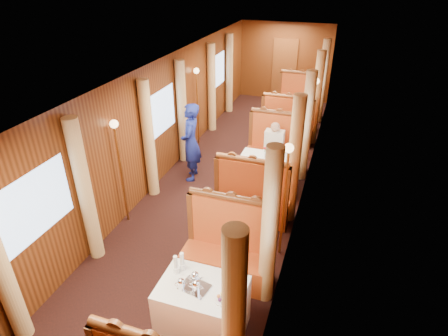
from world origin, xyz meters
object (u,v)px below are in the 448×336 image
at_px(banquette_mid_aft, 275,152).
at_px(banquette_far_fwd, 287,127).
at_px(banquette_near_aft, 228,253).
at_px(teapot_back, 195,279).
at_px(table_mid, 265,175).
at_px(banquette_far_aft, 299,103).
at_px(tea_tray, 195,287).
at_px(table_far, 293,116).
at_px(rose_vase_far, 296,97).
at_px(banquette_mid_fwd, 253,199).
at_px(passenger, 274,144).
at_px(teapot_left, 181,285).
at_px(teapot_right, 196,288).
at_px(table_near, 203,308).
at_px(rose_vase_mid, 265,151).
at_px(fruit_plate, 223,298).
at_px(steward, 191,142).

xyz_separation_m(banquette_mid_aft, banquette_far_fwd, (0.00, 1.47, 0.00)).
bearing_deg(banquette_near_aft, banquette_mid_aft, 90.00).
height_order(banquette_near_aft, teapot_back, banquette_near_aft).
relative_size(table_mid, banquette_far_fwd, 0.78).
xyz_separation_m(banquette_far_aft, tea_tray, (-0.07, -8.06, 0.33)).
distance_m(table_far, rose_vase_far, 0.55).
distance_m(banquette_mid_fwd, passenger, 1.78).
bearing_deg(teapot_left, teapot_right, -18.07).
xyz_separation_m(tea_tray, teapot_back, (-0.02, 0.08, 0.06)).
height_order(teapot_back, rose_vase_far, rose_vase_far).
height_order(tea_tray, teapot_left, teapot_left).
bearing_deg(rose_vase_far, table_near, -90.31).
bearing_deg(banquette_near_aft, teapot_left, -100.80).
relative_size(banquette_mid_aft, teapot_back, 8.55).
bearing_deg(rose_vase_mid, table_mid, 40.23).
bearing_deg(banquette_mid_fwd, teapot_left, -94.72).
bearing_deg(table_near, banquette_mid_fwd, 90.00).
bearing_deg(rose_vase_far, rose_vase_mid, -91.02).
relative_size(teapot_left, fruit_plate, 0.68).
bearing_deg(tea_tray, rose_vase_far, 89.10).
distance_m(teapot_left, teapot_back, 0.18).
xyz_separation_m(banquette_near_aft, banquette_far_fwd, (0.00, 4.97, 0.00)).
distance_m(table_far, teapot_back, 6.98).
height_order(teapot_left, rose_vase_far, rose_vase_far).
bearing_deg(fruit_plate, rose_vase_far, 92.15).
relative_size(table_mid, tea_tray, 3.09).
relative_size(banquette_far_fwd, tea_tray, 3.94).
height_order(teapot_right, passenger, passenger).
xyz_separation_m(teapot_left, passenger, (0.21, 4.34, -0.07)).
bearing_deg(teapot_left, fruit_plate, -21.76).
xyz_separation_m(teapot_back, passenger, (0.10, 4.20, -0.07)).
bearing_deg(teapot_back, banquette_far_aft, 77.61).
bearing_deg(passenger, tea_tray, -90.97).
bearing_deg(banquette_mid_aft, banquette_mid_fwd, -90.00).
relative_size(banquette_near_aft, rose_vase_mid, 3.72).
xyz_separation_m(table_near, banquette_far_fwd, (0.00, 5.99, 0.05)).
height_order(banquette_near_aft, teapot_left, banquette_near_aft).
xyz_separation_m(teapot_left, teapot_back, (0.12, 0.14, 0.00)).
height_order(rose_vase_far, passenger, passenger).
bearing_deg(teapot_back, table_near, -31.32).
bearing_deg(banquette_mid_aft, tea_tray, -90.91).
distance_m(teapot_back, rose_vase_far, 6.95).
bearing_deg(table_mid, banquette_near_aft, -90.00).
bearing_deg(rose_vase_mid, banquette_far_aft, 89.70).
height_order(banquette_far_aft, steward, steward).
xyz_separation_m(banquette_mid_fwd, teapot_left, (-0.21, -2.59, 0.39)).
bearing_deg(rose_vase_mid, banquette_mid_fwd, -88.62).
distance_m(teapot_right, rose_vase_far, 7.07).
xyz_separation_m(banquette_mid_fwd, rose_vase_mid, (-0.02, 0.99, 0.50)).
relative_size(banquette_mid_aft, fruit_plate, 6.17).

